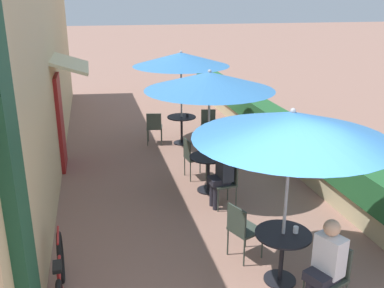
# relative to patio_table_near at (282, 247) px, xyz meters

# --- Properties ---
(cafe_facade_wall) EXTENTS (0.98, 14.43, 4.20)m
(cafe_facade_wall) POSITION_rel_patio_table_near_xyz_m (-3.21, 5.61, 1.57)
(cafe_facade_wall) COLOR #D6B784
(cafe_facade_wall) RESTS_ON ground_plane
(planter_hedge) EXTENTS (0.60, 13.43, 1.01)m
(planter_hedge) POSITION_rel_patio_table_near_xyz_m (2.08, 5.65, 0.01)
(planter_hedge) COLOR tan
(planter_hedge) RESTS_ON ground_plane
(patio_table_near) EXTENTS (0.75, 0.75, 0.73)m
(patio_table_near) POSITION_rel_patio_table_near_xyz_m (0.00, 0.00, 0.00)
(patio_table_near) COLOR black
(patio_table_near) RESTS_ON ground_plane
(patio_umbrella_near) EXTENTS (2.44, 2.44, 2.43)m
(patio_umbrella_near) POSITION_rel_patio_table_near_xyz_m (0.00, 0.00, 1.69)
(patio_umbrella_near) COLOR #B7B7BC
(patio_umbrella_near) RESTS_ON ground_plane
(cafe_chair_near_left) EXTENTS (0.52, 0.52, 0.87)m
(cafe_chair_near_left) POSITION_rel_patio_table_near_xyz_m (-0.34, 0.63, -0.01)
(cafe_chair_near_left) COLOR #384238
(cafe_chair_near_left) RESTS_ON ground_plane
(cafe_chair_near_right) EXTENTS (0.52, 0.52, 0.87)m
(cafe_chair_near_right) POSITION_rel_patio_table_near_xyz_m (0.34, -0.63, -0.01)
(cafe_chair_near_right) COLOR #384238
(cafe_chair_near_right) RESTS_ON ground_plane
(seated_patron_near_right) EXTENTS (0.49, 0.45, 1.25)m
(seated_patron_near_right) POSITION_rel_patio_table_near_xyz_m (0.24, -0.67, 0.16)
(seated_patron_near_right) COLOR #23232D
(seated_patron_near_right) RESTS_ON ground_plane
(coffee_cup_near) EXTENTS (0.07, 0.07, 0.09)m
(coffee_cup_near) POSITION_rel_patio_table_near_xyz_m (0.16, -0.02, 0.26)
(coffee_cup_near) COLOR white
(coffee_cup_near) RESTS_ON patio_table_near
(patio_table_mid) EXTENTS (0.75, 0.75, 0.73)m
(patio_table_mid) POSITION_rel_patio_table_near_xyz_m (-0.19, 3.02, 0.00)
(patio_table_mid) COLOR black
(patio_table_mid) RESTS_ON ground_plane
(patio_umbrella_mid) EXTENTS (2.44, 2.44, 2.43)m
(patio_umbrella_mid) POSITION_rel_patio_table_near_xyz_m (-0.19, 3.02, 1.69)
(patio_umbrella_mid) COLOR #B7B7BC
(patio_umbrella_mid) RESTS_ON ground_plane
(cafe_chair_mid_left) EXTENTS (0.45, 0.45, 0.87)m
(cafe_chair_mid_left) POSITION_rel_patio_table_near_xyz_m (-0.03, 2.32, -0.01)
(cafe_chair_mid_left) COLOR #384238
(cafe_chair_mid_left) RESTS_ON ground_plane
(seated_patron_mid_left) EXTENTS (0.44, 0.37, 1.25)m
(seated_patron_mid_left) POSITION_rel_patio_table_near_xyz_m (-0.14, 2.30, 0.16)
(seated_patron_mid_left) COLOR #23232D
(seated_patron_mid_left) RESTS_ON ground_plane
(cafe_chair_mid_right) EXTENTS (0.45, 0.45, 0.87)m
(cafe_chair_mid_right) POSITION_rel_patio_table_near_xyz_m (-0.36, 3.71, -0.01)
(cafe_chair_mid_right) COLOR #384238
(cafe_chair_mid_right) RESTS_ON ground_plane
(patio_table_far) EXTENTS (0.75, 0.75, 0.73)m
(patio_table_far) POSITION_rel_patio_table_near_xyz_m (-0.10, 6.03, 0.00)
(patio_table_far) COLOR black
(patio_table_far) RESTS_ON ground_plane
(patio_umbrella_far) EXTENTS (2.44, 2.44, 2.43)m
(patio_umbrella_far) POSITION_rel_patio_table_near_xyz_m (-0.10, 6.03, 1.69)
(patio_umbrella_far) COLOR #B7B7BC
(patio_umbrella_far) RESTS_ON ground_plane
(cafe_chair_far_left) EXTENTS (0.47, 0.47, 0.87)m
(cafe_chair_far_left) POSITION_rel_patio_table_near_xyz_m (0.62, 5.97, -0.01)
(cafe_chair_far_left) COLOR #384238
(cafe_chair_far_left) RESTS_ON ground_plane
(cafe_chair_far_right) EXTENTS (0.47, 0.47, 0.87)m
(cafe_chair_far_right) POSITION_rel_patio_table_near_xyz_m (-0.81, 6.10, -0.01)
(cafe_chair_far_right) COLOR #384238
(cafe_chair_far_right) RESTS_ON ground_plane
(coffee_cup_far) EXTENTS (0.07, 0.07, 0.09)m
(coffee_cup_far) POSITION_rel_patio_table_near_xyz_m (0.04, 5.96, 0.26)
(coffee_cup_far) COLOR #232328
(coffee_cup_far) RESTS_ON patio_table_far
(bicycle_leaning) EXTENTS (0.16, 1.79, 0.79)m
(bicycle_leaning) POSITION_rel_patio_table_near_xyz_m (-2.87, 0.15, -0.16)
(bicycle_leaning) COLOR black
(bicycle_leaning) RESTS_ON ground_plane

